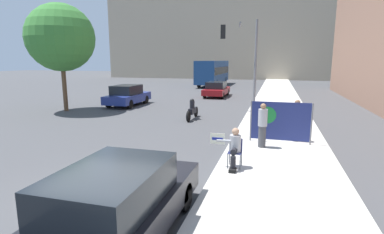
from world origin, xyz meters
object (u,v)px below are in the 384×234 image
Objects in this scene: protest_banner at (280,121)px; city_bus_on_road at (213,71)px; pedestrian_behind at (296,120)px; jogger_on_sidewalk at (262,125)px; car_on_road_midblock at (216,89)px; motorcycle_on_road at (192,110)px; traffic_light_pole at (243,51)px; parked_car_curbside at (116,205)px; street_tree_near_curb at (61,38)px; seated_protester at (234,147)px; car_on_road_nearest at (127,95)px.

protest_banner is 0.22× the size of city_bus_on_road.
city_bus_on_road is at bearing 161.69° from pedestrian_behind.
city_bus_on_road is (-7.81, 28.77, 0.91)m from jogger_on_sidewalk.
city_bus_on_road reaches higher than car_on_road_midblock.
motorcycle_on_road is (-4.79, 4.43, -0.48)m from protest_banner.
traffic_light_pole is 1.21× the size of parked_car_curbside.
motorcycle_on_road is at bearing -51.18° from jogger_on_sidewalk.
pedestrian_behind is at bearing -67.74° from car_on_road_midblock.
car_on_road_midblock is at bearing -72.86° from jogger_on_sidewalk.
parked_car_curbside is (-2.92, -7.46, -0.26)m from protest_banner.
city_bus_on_road is at bearing 106.81° from protest_banner.
car_on_road_midblock is at bearing 93.86° from motorcycle_on_road.
jogger_on_sidewalk reaches higher than motorcycle_on_road.
motorcycle_on_road is at bearing -2.99° from street_tree_near_curb.
pedestrian_behind is 0.36× the size of parked_car_curbside.
traffic_light_pole reaches higher than seated_protester.
motorcycle_on_road is (-4.16, 5.25, -0.46)m from jogger_on_sidewalk.
parked_car_curbside reaches higher than motorcycle_on_road.
pedestrian_behind is 28.98m from city_bus_on_road.
car_on_road_midblock is (-4.91, 16.34, -0.28)m from jogger_on_sidewalk.
protest_banner is 16.48m from car_on_road_midblock.
parked_car_curbside is at bearing -83.51° from car_on_road_midblock.
car_on_road_midblock is at bearing 102.21° from seated_protester.
city_bus_on_road is at bearing 98.86° from parked_car_curbside.
street_tree_near_curb is (-12.38, 8.20, 3.97)m from seated_protester.
motorcycle_on_road is (0.75, -11.09, -0.18)m from car_on_road_midblock.
city_bus_on_road reaches higher than seated_protester.
car_on_road_midblock is at bearing 53.92° from car_on_road_nearest.
motorcycle_on_road is at bearing 137.24° from protest_banner.
traffic_light_pole reaches higher than car_on_road_nearest.
street_tree_near_curb reaches higher than protest_banner.
protest_banner is at bearing 67.47° from seated_protester.
street_tree_near_curb is (-11.44, -2.49, 0.85)m from traffic_light_pole.
parked_car_curbside is at bearing -81.07° from motorcycle_on_road.
city_bus_on_road reaches higher than protest_banner.
seated_protester is at bearing -65.95° from motorcycle_on_road.
car_on_road_midblock is 0.42× the size of city_bus_on_road.
car_on_road_midblock is at bearing 165.69° from pedestrian_behind.
city_bus_on_road is (2.43, 19.75, 1.13)m from car_on_road_nearest.
street_tree_near_curb is at bearing -130.81° from car_on_road_nearest.
jogger_on_sidewalk is 0.15× the size of city_bus_on_road.
seated_protester is 0.21× the size of traffic_light_pole.
street_tree_near_curb is at bearing 160.36° from protest_banner.
car_on_road_nearest is 0.62× the size of street_tree_near_curb.
car_on_road_nearest is at bearing 49.19° from street_tree_near_curb.
street_tree_near_curb reaches higher than jogger_on_sidewalk.
jogger_on_sidewalk is at bearing 73.58° from seated_protester.
jogger_on_sidewalk reaches higher than car_on_road_midblock.
seated_protester is at bearing -84.94° from traffic_light_pole.
parked_car_curbside is at bearing 71.36° from jogger_on_sidewalk.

